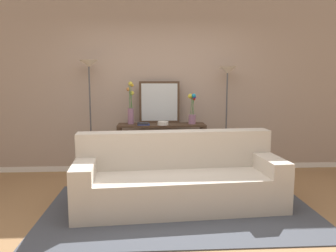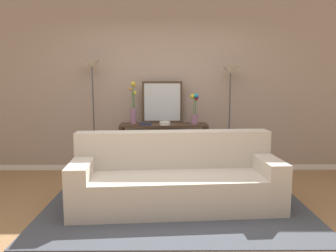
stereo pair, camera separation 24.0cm
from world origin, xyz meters
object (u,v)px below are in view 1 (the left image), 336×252
(vase_short_flowers, at_px, (192,110))
(fruit_bowl, at_px, (163,123))
(book_stack, at_px, (143,124))
(floor_lamp_right, at_px, (227,90))
(console_table, at_px, (162,140))
(couch, at_px, (178,180))
(floor_lamp_left, at_px, (89,86))
(vase_tall_flowers, at_px, (131,108))
(wall_mirror, at_px, (159,102))
(book_row_under_console, at_px, (138,172))

(vase_short_flowers, distance_m, fruit_bowl, 0.52)
(fruit_bowl, height_order, book_stack, fruit_bowl)
(floor_lamp_right, bearing_deg, console_table, -178.83)
(couch, distance_m, floor_lamp_left, 2.14)
(couch, bearing_deg, floor_lamp_right, 56.08)
(vase_tall_flowers, xyz_separation_m, vase_short_flowers, (0.97, -0.04, -0.04))
(console_table, bearing_deg, floor_lamp_right, 1.17)
(couch, xyz_separation_m, floor_lamp_left, (-1.26, 1.33, 1.12))
(floor_lamp_right, xyz_separation_m, fruit_bowl, (-1.02, -0.14, -0.50))
(couch, height_order, floor_lamp_right, floor_lamp_right)
(couch, bearing_deg, console_table, 96.51)
(floor_lamp_left, bearing_deg, wall_mirror, 7.32)
(floor_lamp_left, relative_size, book_stack, 9.55)
(fruit_bowl, distance_m, book_stack, 0.30)
(couch, xyz_separation_m, vase_tall_flowers, (-0.63, 1.34, 0.77))
(floor_lamp_right, relative_size, vase_tall_flowers, 2.59)
(couch, xyz_separation_m, vase_short_flowers, (0.34, 1.30, 0.73))
(couch, height_order, wall_mirror, wall_mirror)
(floor_lamp_left, xyz_separation_m, vase_short_flowers, (1.60, -0.02, -0.38))
(floor_lamp_left, xyz_separation_m, fruit_bowl, (1.13, -0.14, -0.57))
(couch, relative_size, console_table, 1.81)
(floor_lamp_right, bearing_deg, vase_tall_flowers, 179.55)
(couch, height_order, vase_short_flowers, vase_short_flowers)
(floor_lamp_right, height_order, book_row_under_console, floor_lamp_right)
(console_table, relative_size, vase_short_flowers, 2.86)
(book_stack, bearing_deg, fruit_bowl, -3.40)
(book_stack, bearing_deg, floor_lamp_right, 5.41)
(console_table, distance_m, book_row_under_console, 0.65)
(fruit_bowl, bearing_deg, floor_lamp_left, 172.73)
(wall_mirror, height_order, book_row_under_console, wall_mirror)
(vase_short_flowers, bearing_deg, book_row_under_console, 179.82)
(floor_lamp_left, bearing_deg, book_row_under_console, -1.67)
(fruit_bowl, bearing_deg, floor_lamp_right, 8.00)
(fruit_bowl, bearing_deg, console_table, 98.09)
(floor_lamp_left, height_order, floor_lamp_right, floor_lamp_left)
(wall_mirror, xyz_separation_m, fruit_bowl, (0.04, -0.28, -0.31))
(vase_tall_flowers, bearing_deg, console_table, -3.95)
(vase_tall_flowers, distance_m, vase_short_flowers, 0.97)
(floor_lamp_right, bearing_deg, book_row_under_console, -179.14)
(couch, relative_size, floor_lamp_left, 1.37)
(floor_lamp_left, height_order, fruit_bowl, floor_lamp_left)
(console_table, relative_size, wall_mirror, 2.06)
(couch, xyz_separation_m, book_row_under_console, (-0.53, 1.31, -0.26))
(book_row_under_console, bearing_deg, fruit_bowl, -17.11)
(vase_tall_flowers, distance_m, book_row_under_console, 1.03)
(wall_mirror, bearing_deg, couch, -83.18)
(vase_tall_flowers, xyz_separation_m, fruit_bowl, (0.50, -0.16, -0.22))
(couch, bearing_deg, floor_lamp_left, 133.50)
(wall_mirror, height_order, vase_short_flowers, wall_mirror)
(floor_lamp_left, distance_m, wall_mirror, 1.12)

